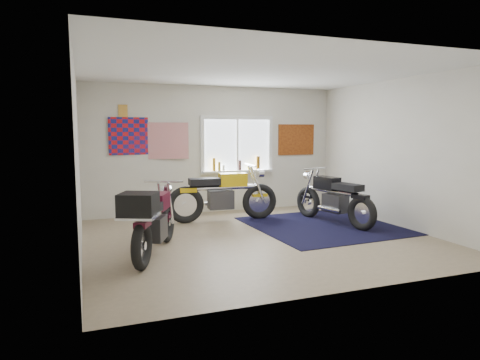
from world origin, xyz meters
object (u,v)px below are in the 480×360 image
object	(u,v)px
yellow_triumph	(223,196)
black_chrome_bike	(334,200)
maroon_tourer	(152,220)
navy_rug	(323,226)

from	to	relation	value
yellow_triumph	black_chrome_bike	size ratio (longest dim) A/B	1.10
black_chrome_bike	maroon_tourer	world-z (taller)	black_chrome_bike
maroon_tourer	navy_rug	bearing A→B (deg)	-50.83
navy_rug	maroon_tourer	xyz separation A→B (m)	(-3.26, -0.89, 0.52)
navy_rug	maroon_tourer	size ratio (longest dim) A/B	1.35
yellow_triumph	maroon_tourer	size ratio (longest dim) A/B	1.15
navy_rug	black_chrome_bike	distance (m)	0.56
yellow_triumph	maroon_tourer	world-z (taller)	yellow_triumph
black_chrome_bike	maroon_tourer	xyz separation A→B (m)	(-3.57, -1.02, 0.07)
yellow_triumph	maroon_tourer	bearing A→B (deg)	-126.12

